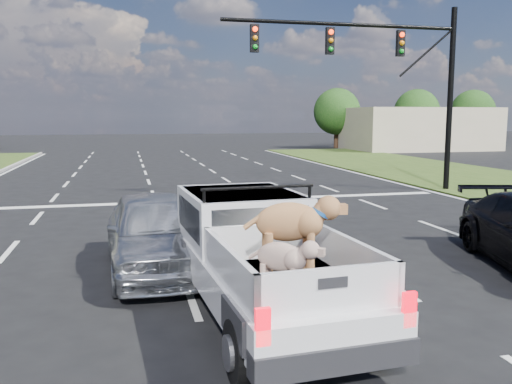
% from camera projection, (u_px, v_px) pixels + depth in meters
% --- Properties ---
extents(ground, '(160.00, 160.00, 0.00)m').
position_uv_depth(ground, '(295.00, 291.00, 9.13)').
color(ground, black).
rests_on(ground, ground).
extents(road_markings, '(17.75, 60.00, 0.01)m').
position_uv_depth(road_markings, '(225.00, 219.00, 15.45)').
color(road_markings, silver).
rests_on(road_markings, ground).
extents(traffic_signal, '(9.11, 0.31, 7.00)m').
position_uv_depth(traffic_signal, '(395.00, 67.00, 20.24)').
color(traffic_signal, black).
rests_on(traffic_signal, ground).
extents(building_right, '(12.00, 7.00, 3.60)m').
position_uv_depth(building_right, '(419.00, 129.00, 46.71)').
color(building_right, '#B9AB8D').
rests_on(building_right, ground).
extents(tree_far_d, '(4.20, 4.20, 5.40)m').
position_uv_depth(tree_far_d, '(337.00, 112.00, 48.96)').
color(tree_far_d, '#332114').
rests_on(tree_far_d, ground).
extents(tree_far_e, '(4.20, 4.20, 5.40)m').
position_uv_depth(tree_far_e, '(417.00, 112.00, 50.81)').
color(tree_far_e, '#332114').
rests_on(tree_far_e, ground).
extents(tree_far_f, '(4.20, 4.20, 5.40)m').
position_uv_depth(tree_far_f, '(473.00, 112.00, 52.20)').
color(tree_far_f, '#332114').
rests_on(tree_far_f, ground).
extents(pickup_truck, '(2.19, 5.21, 1.91)m').
position_uv_depth(pickup_truck, '(259.00, 254.00, 8.03)').
color(pickup_truck, black).
rests_on(pickup_truck, ground).
extents(silver_sedan, '(1.96, 4.47, 1.50)m').
position_uv_depth(silver_sedan, '(155.00, 232.00, 10.27)').
color(silver_sedan, silver).
rests_on(silver_sedan, ground).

